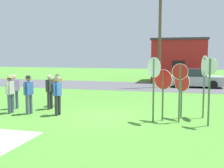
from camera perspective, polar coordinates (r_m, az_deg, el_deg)
The scene contains 17 objects.
ground_plane at distance 11.85m, azimuth -2.42°, elevation -6.94°, with size 80.00×80.00×0.00m, color #47842D.
street_asphalt at distance 23.32m, azimuth 6.27°, elevation -0.46°, with size 60.00×6.40×0.01m, color #4C4C51.
building_background at distance 28.17m, azimuth 13.68°, elevation 4.82°, with size 5.22×4.55×4.19m.
utility_pole at distance 22.80m, azimuth 9.84°, elevation 9.49°, with size 1.80×0.24×7.72m.
parked_car_on_street at distance 23.61m, azimuth 16.58°, elevation 1.07°, with size 4.34×2.10×1.51m.
stop_sign_center_cluster at distance 10.82m, azimuth 19.49°, elevation 0.62°, with size 0.52×0.38×2.58m.
stop_sign_leaning_right at distance 11.11m, azimuth 13.81°, elevation 0.15°, with size 0.63×0.14×2.33m.
stop_sign_leaning_left at distance 11.86m, azimuth 14.17°, elevation -0.62°, with size 0.64×0.53×1.94m.
stop_sign_rear_left at distance 11.28m, azimuth 10.48°, elevation -0.31°, with size 0.76×0.38×2.09m.
stop_sign_rear_right at distance 12.15m, azimuth 18.53°, elevation 1.84°, with size 0.23×0.86×2.64m.
stop_sign_nearest at distance 10.92m, azimuth 8.60°, elevation 1.30°, with size 0.58×0.56×2.57m.
person_on_left at distance 14.58m, azimuth -11.20°, elevation -0.65°, with size 0.44×0.54×1.69m.
person_near_signs at distance 13.36m, azimuth -20.30°, elevation -1.53°, with size 0.31×0.57×1.74m.
person_in_teal at distance 12.35m, azimuth -11.28°, elevation -1.74°, with size 0.41×0.57×1.74m.
person_holding_notes at distance 14.37m, azimuth -19.47°, elevation -1.11°, with size 0.35×0.53×1.69m.
person_in_dark_shirt at distance 13.83m, azimuth -12.72°, elevation -1.19°, with size 0.27×0.56×1.69m.
person_in_blue at distance 12.91m, azimuth -16.82°, elevation -1.66°, with size 0.32×0.56×1.74m.
Camera 1 is at (3.43, -11.01, 2.69)m, focal length 44.30 mm.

